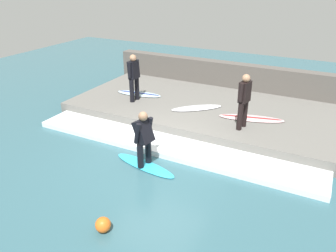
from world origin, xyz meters
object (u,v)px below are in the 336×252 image
surfer_waiting_far (134,75)px  surfboard_waiting_far (139,94)px  surfboard_spare (197,108)px  surfboard_waiting_near (251,118)px  marker_buoy (103,225)px  surfboard_riding (145,165)px  surfer_waiting_near (244,99)px  surfer_riding (144,136)px

surfer_waiting_far → surfboard_waiting_far: surfer_waiting_far is taller
surfer_waiting_far → surfboard_spare: (0.29, -2.33, -0.92)m
surfboard_waiting_near → surfboard_spare: size_ratio=1.26×
surfer_waiting_far → marker_buoy: size_ratio=5.38×
surfboard_riding → surfer_waiting_near: (2.64, -1.83, 1.32)m
surfboard_waiting_near → marker_buoy: surfboard_waiting_near is taller
surfer_riding → surfer_waiting_far: surfer_waiting_far is taller
surfer_waiting_near → surfer_waiting_far: bearing=82.9°
surfboard_riding → marker_buoy: (-2.44, -0.50, 0.13)m
surfer_riding → surfer_waiting_far: (3.15, 2.29, 0.47)m
marker_buoy → surfboard_waiting_near: bearing=-13.8°
marker_buoy → surfer_waiting_far: bearing=26.5°
surfboard_waiting_far → marker_buoy: 6.91m
surfboard_riding → surfer_riding: (0.00, 0.00, 0.87)m
surfer_waiting_near → surfboard_spare: 2.16m
surfer_waiting_near → surfboard_waiting_far: surfer_waiting_near is taller
surfer_riding → surfboard_riding: bearing=-90.0°
surfer_waiting_far → surfboard_waiting_far: 1.13m
surfboard_riding → surfer_waiting_far: bearing=36.0°
surfboard_riding → surfboard_waiting_far: size_ratio=1.08×
surfboard_spare → marker_buoy: (-5.88, -0.46, -0.28)m
surfer_waiting_near → surfer_waiting_far: (0.51, 4.12, 0.01)m
surfboard_waiting_far → surfboard_spare: surfboard_waiting_far is taller
surfer_waiting_near → marker_buoy: surfer_waiting_near is taller
surfer_waiting_far → surfer_waiting_near: bearing=-97.1°
surfer_riding → surfboard_spare: bearing=-0.7°
surfboard_waiting_near → surfer_waiting_near: bearing=171.8°
surfboard_waiting_near → surfer_riding: bearing=150.5°
surfboard_riding → surfboard_spare: size_ratio=1.19×
surfer_riding → surfer_waiting_near: (2.64, -1.83, 0.45)m
surfboard_riding → surfer_riding: surfer_riding is taller
surfboard_riding → marker_buoy: marker_buoy is taller
surfboard_waiting_near → surfboard_riding: bearing=150.5°
surfer_waiting_far → surfboard_waiting_far: (0.62, 0.20, -0.92)m
surfer_waiting_far → surfboard_spare: bearing=-83.0°
surfer_riding → marker_buoy: bearing=-168.4°
surfboard_spare → marker_buoy: 5.91m
surfer_waiting_near → surfer_waiting_far: surfer_waiting_far is taller
surfer_riding → surfboard_spare: surfer_riding is taller
surfer_riding → surfboard_waiting_far: surfer_riding is taller
surfboard_waiting_far → marker_buoy: (-6.22, -2.99, -0.28)m
surfboard_waiting_near → surfer_waiting_far: size_ratio=1.25×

